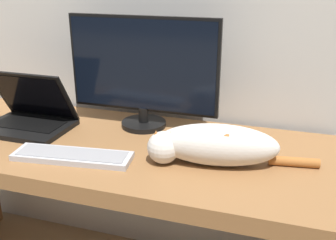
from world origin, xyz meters
TOP-DOWN VIEW (x-y plane):
  - desk at (0.00, 0.33)m, footprint 1.74×0.66m
  - monitor at (0.11, 0.52)m, footprint 0.62×0.19m
  - laptop at (-0.33, 0.36)m, footprint 0.34×0.25m
  - external_keyboard at (-0.02, 0.16)m, footprint 0.42×0.16m
  - cat at (0.45, 0.27)m, footprint 0.56×0.20m

SIDE VIEW (x-z plane):
  - desk at x=0.00m, z-range 0.23..0.96m
  - external_keyboard at x=-0.02m, z-range 0.73..0.75m
  - laptop at x=-0.33m, z-range 0.66..0.90m
  - cat at x=0.45m, z-range 0.73..0.87m
  - monitor at x=0.11m, z-range 0.74..1.19m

